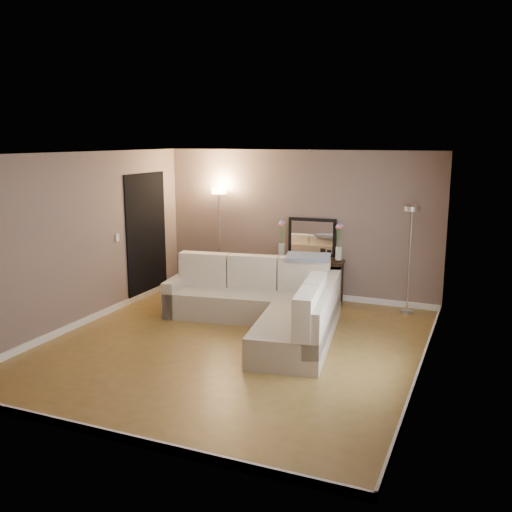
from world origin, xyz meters
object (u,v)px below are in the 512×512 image
at_px(sectional_sofa, 269,304).
at_px(floor_lamp_lit, 219,219).
at_px(console_table, 305,277).
at_px(floor_lamp_unlit, 411,238).

xyz_separation_m(sectional_sofa, floor_lamp_lit, (-1.62, 1.65, 0.98)).
distance_m(console_table, floor_lamp_unlit, 1.95).
bearing_deg(floor_lamp_unlit, console_table, 177.13).
bearing_deg(floor_lamp_lit, sectional_sofa, -45.48).
distance_m(console_table, floor_lamp_lit, 1.91).
height_order(sectional_sofa, floor_lamp_lit, floor_lamp_lit).
xyz_separation_m(sectional_sofa, console_table, (0.05, 1.61, 0.06)).
relative_size(console_table, floor_lamp_lit, 0.64).
relative_size(sectional_sofa, console_table, 2.52).
bearing_deg(sectional_sofa, console_table, 88.06).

